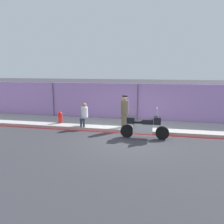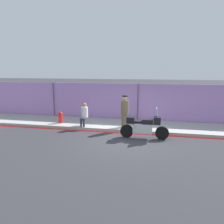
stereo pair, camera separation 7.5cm
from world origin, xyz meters
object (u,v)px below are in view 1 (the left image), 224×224
officer_standing (125,111)px  person_seated_on_curb (84,113)px  fire_hydrant (60,117)px  motorcycle (144,126)px

officer_standing → person_seated_on_curb: bearing=-176.3°
officer_standing → person_seated_on_curb: 2.24m
officer_standing → fire_hydrant: 3.84m
officer_standing → person_seated_on_curb: size_ratio=1.37×
person_seated_on_curb → motorcycle: bearing=-18.5°
person_seated_on_curb → fire_hydrant: size_ratio=1.91×
officer_standing → fire_hydrant: (-3.80, 0.15, -0.55)m
motorcycle → person_seated_on_curb: motorcycle is taller
officer_standing → fire_hydrant: size_ratio=2.62×
motorcycle → person_seated_on_curb: bearing=161.0°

